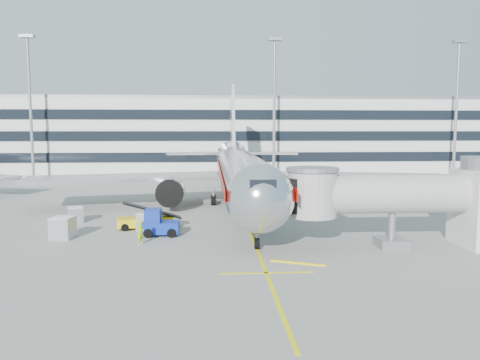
{
  "coord_description": "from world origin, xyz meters",
  "views": [
    {
      "loc": [
        -3.45,
        -42.8,
        9.04
      ],
      "look_at": [
        -0.52,
        4.52,
        4.0
      ],
      "focal_mm": 35.0,
      "sensor_mm": 36.0,
      "label": 1
    }
  ],
  "objects": [
    {
      "name": "cargo_container_front",
      "position": [
        -9.39,
        -0.34,
        0.8
      ],
      "size": [
        1.73,
        1.73,
        1.58
      ],
      "color": "#ABADB2",
      "rests_on": "ground"
    },
    {
      "name": "main_jet",
      "position": [
        0.0,
        11.72,
        4.23
      ],
      "size": [
        50.95,
        48.7,
        16.06
      ],
      "color": "silver",
      "rests_on": "ground"
    },
    {
      "name": "cargo_container_left",
      "position": [
        -15.92,
        -3.42,
        0.92
      ],
      "size": [
        1.97,
        1.97,
        1.82
      ],
      "color": "#ABADB2",
      "rests_on": "ground"
    },
    {
      "name": "light_mast_centre",
      "position": [
        8.0,
        42.0,
        14.88
      ],
      "size": [
        2.4,
        1.2,
        25.45
      ],
      "color": "gray",
      "rests_on": "ground"
    },
    {
      "name": "stop_bar",
      "position": [
        0.0,
        -14.0,
        0.01
      ],
      "size": [
        6.0,
        0.25,
        0.01
      ],
      "primitive_type": "cube",
      "color": "yellow",
      "rests_on": "ground"
    },
    {
      "name": "baggage_tug",
      "position": [
        -8.01,
        -2.82,
        1.01
      ],
      "size": [
        3.11,
        2.02,
        2.32
      ],
      "color": "navy",
      "rests_on": "ground"
    },
    {
      "name": "terminal",
      "position": [
        0.0,
        57.95,
        7.8
      ],
      "size": [
        150.0,
        24.25,
        15.6
      ],
      "color": "silver",
      "rests_on": "ground"
    },
    {
      "name": "ground",
      "position": [
        0.0,
        0.0,
        0.0
      ],
      "size": [
        180.0,
        180.0,
        0.0
      ],
      "primitive_type": "plane",
      "color": "gray",
      "rests_on": "ground"
    },
    {
      "name": "light_mast_west",
      "position": [
        -35.0,
        42.0,
        14.88
      ],
      "size": [
        2.4,
        1.2,
        25.45
      ],
      "color": "gray",
      "rests_on": "ground"
    },
    {
      "name": "lead_in_line",
      "position": [
        0.0,
        10.0,
        0.01
      ],
      "size": [
        0.25,
        70.0,
        0.01
      ],
      "primitive_type": "cube",
      "color": "yellow",
      "rests_on": "ground"
    },
    {
      "name": "light_mast_east",
      "position": [
        42.0,
        42.0,
        14.88
      ],
      "size": [
        2.4,
        1.2,
        25.45
      ],
      "color": "gray",
      "rests_on": "ground"
    },
    {
      "name": "belt_loader",
      "position": [
        -9.6,
        0.31,
        0.72
      ],
      "size": [
        5.44,
        2.75,
        2.54
      ],
      "color": "#E2BF09",
      "rests_on": "ground"
    },
    {
      "name": "cargo_container_right",
      "position": [
        -16.88,
        3.65,
        0.76
      ],
      "size": [
        1.8,
        1.8,
        1.51
      ],
      "color": "#ABADB2",
      "rests_on": "ground"
    },
    {
      "name": "ramp_worker",
      "position": [
        -9.08,
        -6.05,
        0.97
      ],
      "size": [
        0.77,
        0.85,
        1.94
      ],
      "primitive_type": "imported",
      "rotation": [
        0.0,
        0.0,
        1.01
      ],
      "color": "#A3D516",
      "rests_on": "ground"
    },
    {
      "name": "jet_bridge",
      "position": [
        12.18,
        -8.0,
        3.87
      ],
      "size": [
        17.8,
        4.5,
        7.0
      ],
      "color": "silver",
      "rests_on": "ground"
    }
  ]
}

